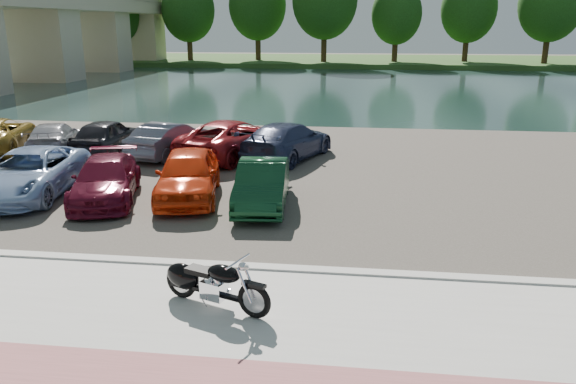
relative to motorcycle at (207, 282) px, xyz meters
name	(u,v)px	position (x,y,z in m)	size (l,w,h in m)	color
ground	(259,318)	(1.01, -0.22, -0.56)	(200.00, 200.00, 0.00)	#595447
promenade	(248,345)	(1.01, -1.22, -0.51)	(60.00, 6.00, 0.10)	#BCB8B0
kerb	(275,269)	(1.01, 1.78, -0.49)	(60.00, 0.30, 0.14)	#BCB8B0
parking_lot	(311,170)	(1.01, 10.78, -0.54)	(60.00, 18.00, 0.04)	#443F37
river	(340,87)	(1.01, 39.78, -0.56)	(120.00, 40.00, 0.00)	#1A302E
far_bank	(348,61)	(1.01, 71.78, -0.26)	(120.00, 24.00, 0.60)	#294D1B
bridge	(34,21)	(-26.99, 40.80, 4.96)	(7.00, 56.00, 8.55)	tan
far_trees	(384,5)	(5.37, 65.57, 6.93)	(70.25, 10.68, 12.52)	#342313
motorcycle	(207,282)	(0.00, 0.00, 0.00)	(2.23, 1.11, 1.05)	black
car_2	(29,173)	(-7.36, 6.40, 0.19)	(2.36, 5.11, 1.42)	#91ABD3
car_3	(106,179)	(-4.81, 6.25, 0.11)	(1.78, 4.38, 1.27)	#540C1F
car_4	(188,174)	(-2.39, 6.72, 0.23)	(1.78, 4.42, 1.51)	red
car_5	(262,184)	(-0.01, 6.22, 0.14)	(1.40, 4.01, 1.32)	#0F3A1F
car_7	(54,137)	(-9.88, 12.36, 0.10)	(1.73, 4.26, 1.24)	gray
car_8	(106,136)	(-7.65, 12.52, 0.19)	(1.68, 4.18, 1.42)	black
car_9	(169,139)	(-4.85, 12.24, 0.17)	(1.46, 4.19, 1.38)	slate
car_10	(232,138)	(-2.32, 12.47, 0.22)	(2.48, 5.37, 1.49)	maroon
car_11	(287,141)	(-0.04, 12.29, 0.21)	(2.06, 5.06, 1.47)	#272F4C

